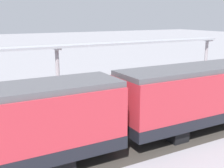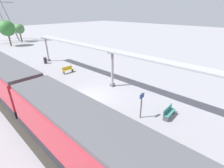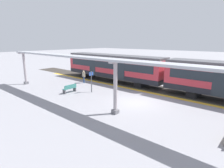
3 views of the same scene
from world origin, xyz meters
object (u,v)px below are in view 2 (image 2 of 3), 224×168
at_px(train_near_carriage, 109,159).
at_px(canopy_pillar_second, 112,69).
at_px(trash_bin, 45,61).
at_px(bench_near_end, 169,112).
at_px(train_far_carriage, 1,74).
at_px(canopy_pillar_third, 47,49).
at_px(passenger_waiting_near_edge, 180,153).
at_px(bench_mid_platform, 68,70).
at_px(platform_info_sign, 141,103).

xyz_separation_m(train_near_carriage, canopy_pillar_second, (8.50, 7.68, 0.13)).
bearing_deg(trash_bin, canopy_pillar_second, -85.69).
bearing_deg(bench_near_end, train_far_carriage, 116.11).
bearing_deg(trash_bin, canopy_pillar_third, 42.87).
height_order(train_far_carriage, canopy_pillar_third, canopy_pillar_third).
height_order(bench_near_end, passenger_waiting_near_edge, passenger_waiting_near_edge).
xyz_separation_m(bench_mid_platform, passenger_waiting_near_edge, (-4.17, -16.88, 0.55)).
distance_m(platform_info_sign, passenger_waiting_near_edge, 4.60).
relative_size(train_near_carriage, platform_info_sign, 6.71).
relative_size(train_far_carriage, bench_near_end, 9.76).
bearing_deg(trash_bin, train_near_carriage, -109.45).
bearing_deg(bench_mid_platform, bench_near_end, -90.91).
height_order(canopy_pillar_second, trash_bin, canopy_pillar_second).
bearing_deg(canopy_pillar_third, bench_near_end, -93.23).
distance_m(trash_bin, platform_info_sign, 19.24).
relative_size(bench_mid_platform, platform_info_sign, 0.68).
xyz_separation_m(bench_near_end, bench_mid_platform, (0.23, 14.49, 0.00)).
height_order(train_far_carriage, canopy_pillar_second, canopy_pillar_second).
bearing_deg(bench_mid_platform, train_near_carriage, -116.63).
distance_m(bench_mid_platform, trash_bin, 6.21).
height_order(bench_near_end, platform_info_sign, platform_info_sign).
relative_size(canopy_pillar_second, platform_info_sign, 1.76).
xyz_separation_m(canopy_pillar_third, bench_near_end, (-1.22, -21.65, -1.52)).
height_order(train_near_carriage, canopy_pillar_second, canopy_pillar_second).
bearing_deg(trash_bin, passenger_waiting_near_edge, -100.16).
xyz_separation_m(train_near_carriage, bench_near_end, (7.28, 0.49, -1.39)).
bearing_deg(platform_info_sign, bench_near_end, -44.20).
bearing_deg(canopy_pillar_second, bench_mid_platform, 97.72).
bearing_deg(trash_bin, train_far_carriage, -141.99).
bearing_deg(canopy_pillar_third, trash_bin, -137.13).
xyz_separation_m(bench_mid_platform, platform_info_sign, (-1.84, -12.93, 0.89)).
relative_size(train_near_carriage, train_far_carriage, 1.00).
xyz_separation_m(canopy_pillar_second, platform_info_sign, (-2.83, -5.63, -0.64)).
bearing_deg(train_near_carriage, canopy_pillar_second, 42.09).
bearing_deg(passenger_waiting_near_edge, trash_bin, 79.84).
bearing_deg(passenger_waiting_near_edge, canopy_pillar_second, 61.71).
distance_m(bench_mid_platform, platform_info_sign, 13.09).
relative_size(bench_near_end, bench_mid_platform, 1.01).
relative_size(platform_info_sign, passenger_waiting_near_edge, 1.39).
distance_m(train_near_carriage, train_far_carriage, 15.34).
bearing_deg(canopy_pillar_third, train_near_carriage, -111.01).
xyz_separation_m(train_near_carriage, passenger_waiting_near_edge, (3.34, -1.90, -0.85)).
bearing_deg(bench_near_end, trash_bin, 89.44).
height_order(canopy_pillar_second, bench_mid_platform, canopy_pillar_second).
bearing_deg(bench_mid_platform, passenger_waiting_near_edge, -103.87).
relative_size(train_near_carriage, canopy_pillar_second, 3.81).
height_order(train_far_carriage, platform_info_sign, train_far_carriage).
bearing_deg(passenger_waiting_near_edge, canopy_pillar_third, 77.89).
bearing_deg(trash_bin, bench_near_end, -90.56).
bearing_deg(platform_info_sign, train_far_carriage, 113.12).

